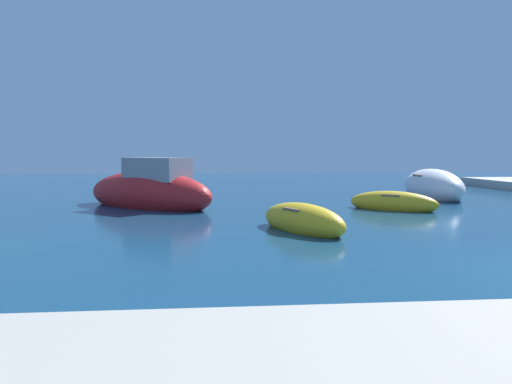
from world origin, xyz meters
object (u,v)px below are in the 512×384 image
at_px(moored_boat_1, 393,203).
at_px(moored_boat_5, 432,187).
at_px(moored_boat_2, 302,221).
at_px(moored_boat_0, 149,191).

height_order(moored_boat_1, moored_boat_5, moored_boat_5).
bearing_deg(moored_boat_1, moored_boat_2, -99.47).
distance_m(moored_boat_0, moored_boat_5, 13.32).
bearing_deg(moored_boat_2, moored_boat_5, -71.93).
height_order(moored_boat_0, moored_boat_5, moored_boat_0).
bearing_deg(moored_boat_0, moored_boat_5, -131.28).
distance_m(moored_boat_1, moored_boat_2, 5.95).
bearing_deg(moored_boat_5, moored_boat_2, -37.84).
distance_m(moored_boat_1, moored_boat_5, 5.82).
distance_m(moored_boat_2, moored_boat_5, 11.76).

